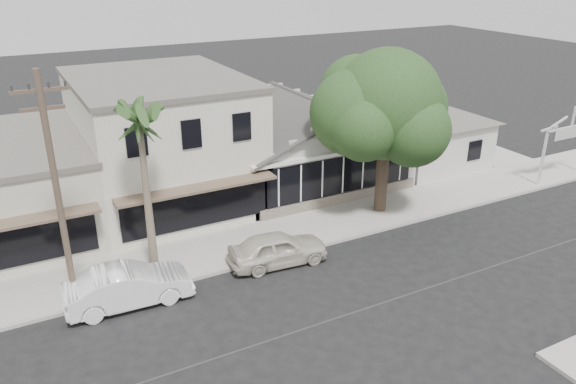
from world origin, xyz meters
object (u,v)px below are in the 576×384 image
car_1 (128,286)px  utility_pole (57,191)px  car_0 (278,249)px  shade_tree (382,107)px  arch_sign (571,129)px

car_1 → utility_pole: bearing=71.8°
car_0 → shade_tree: size_ratio=0.51×
utility_pole → car_0: 9.19m
car_1 → shade_tree: (13.37, 2.53, 4.75)m
utility_pole → car_1: 4.47m
arch_sign → utility_pole: bearing=-179.8°
arch_sign → utility_pole: (-27.40, -0.10, 1.63)m
utility_pole → shade_tree: size_ratio=1.07×
car_0 → shade_tree: (7.00, 2.48, 4.80)m
utility_pole → car_0: utility_pole is taller
shade_tree → car_0: bearing=-160.5°
arch_sign → car_1: bearing=-178.2°
utility_pole → shade_tree: bearing=6.9°
arch_sign → shade_tree: 12.53m
car_0 → shade_tree: bearing=-65.0°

